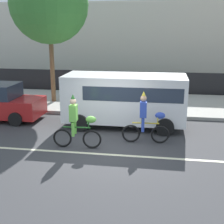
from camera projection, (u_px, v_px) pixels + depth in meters
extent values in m
plane|color=#38383A|center=(105.00, 149.00, 10.84)|extent=(80.00, 80.00, 0.00)
cube|color=beige|center=(102.00, 154.00, 10.37)|extent=(36.00, 0.14, 0.01)
cube|color=#9E9B93|center=(126.00, 103.00, 17.01)|extent=(60.00, 5.00, 0.15)
cube|color=black|center=(132.00, 82.00, 19.61)|extent=(40.00, 0.08, 1.40)
cube|color=beige|center=(102.00, 40.00, 27.73)|extent=(28.00, 8.00, 5.93)
torus|color=black|center=(92.00, 139.00, 10.78)|extent=(0.67, 0.10, 0.67)
torus|color=black|center=(62.00, 138.00, 10.91)|extent=(0.67, 0.10, 0.67)
cylinder|color=#266626|center=(77.00, 127.00, 10.73)|extent=(0.97, 0.09, 0.05)
cylinder|color=#266626|center=(72.00, 125.00, 10.73)|extent=(0.04, 0.04, 0.18)
cylinder|color=#266626|center=(89.00, 125.00, 10.66)|extent=(0.04, 0.04, 0.23)
cylinder|color=#266626|center=(89.00, 121.00, 10.63)|extent=(0.05, 0.50, 0.03)
ellipsoid|color=#72CC4C|center=(91.00, 119.00, 10.60)|extent=(0.37, 0.21, 0.24)
cube|color=#72CC4C|center=(73.00, 113.00, 10.61)|extent=(0.25, 0.33, 0.56)
sphere|color=beige|center=(73.00, 102.00, 10.50)|extent=(0.22, 0.22, 0.22)
cone|color=#266626|center=(73.00, 96.00, 10.46)|extent=(0.14, 0.14, 0.16)
cylinder|color=#72CC4C|center=(73.00, 130.00, 10.62)|extent=(0.11, 0.11, 0.48)
cylinder|color=#72CC4C|center=(75.00, 127.00, 10.89)|extent=(0.11, 0.11, 0.48)
torus|color=black|center=(160.00, 135.00, 11.26)|extent=(0.67, 0.11, 0.67)
torus|color=black|center=(131.00, 134.00, 11.36)|extent=(0.67, 0.11, 0.67)
cylinder|color=gold|center=(146.00, 123.00, 11.20)|extent=(0.97, 0.10, 0.05)
cylinder|color=gold|center=(142.00, 121.00, 11.19)|extent=(0.04, 0.04, 0.18)
cylinder|color=gold|center=(158.00, 120.00, 11.13)|extent=(0.04, 0.04, 0.23)
cylinder|color=gold|center=(158.00, 117.00, 11.10)|extent=(0.06, 0.50, 0.03)
ellipsoid|color=#2D47B2|center=(160.00, 116.00, 11.07)|extent=(0.37, 0.22, 0.24)
cube|color=#2D47B2|center=(143.00, 109.00, 11.07)|extent=(0.26, 0.33, 0.56)
sphere|color=tan|center=(144.00, 98.00, 10.97)|extent=(0.22, 0.22, 0.22)
cone|color=gold|center=(144.00, 93.00, 10.92)|extent=(0.14, 0.14, 0.16)
cylinder|color=#2D47B2|center=(143.00, 125.00, 11.09)|extent=(0.11, 0.11, 0.48)
cylinder|color=#2D47B2|center=(143.00, 123.00, 11.35)|extent=(0.11, 0.11, 0.48)
cube|color=white|center=(125.00, 98.00, 13.03)|extent=(5.00, 2.00, 1.90)
cube|color=#283342|center=(134.00, 90.00, 12.88)|extent=(3.90, 2.02, 0.56)
cylinder|color=black|center=(165.00, 127.00, 12.06)|extent=(0.70, 0.22, 0.70)
cylinder|color=black|center=(165.00, 113.00, 13.96)|extent=(0.70, 0.22, 0.70)
cylinder|color=black|center=(80.00, 123.00, 12.57)|extent=(0.70, 0.22, 0.70)
cylinder|color=black|center=(91.00, 110.00, 14.48)|extent=(0.70, 0.22, 0.70)
cylinder|color=black|center=(16.00, 119.00, 13.24)|extent=(0.60, 0.20, 0.60)
cylinder|color=black|center=(32.00, 109.00, 14.88)|extent=(0.60, 0.20, 0.60)
cylinder|color=brown|center=(52.00, 68.00, 16.64)|extent=(0.24, 0.24, 3.65)
sphere|color=#387A33|center=(49.00, 4.00, 15.79)|extent=(4.01, 4.01, 4.01)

